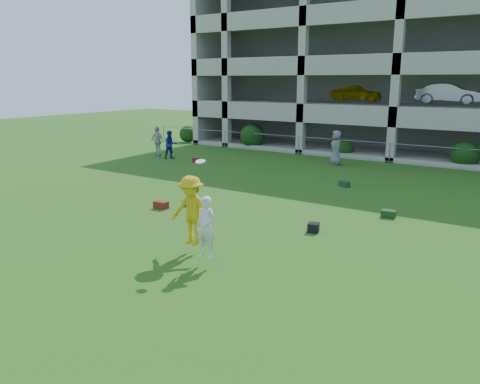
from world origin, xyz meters
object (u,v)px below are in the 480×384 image
Objects in this scene: parking_garage at (430,63)px; bystander_a at (170,145)px; bystander_b at (157,141)px; bystander_c at (336,148)px; crate_d at (313,228)px; frisbee_contest at (194,213)px.

bystander_a is at bearing -128.60° from parking_garage.
bystander_a is 1.68m from bystander_b.
bystander_c is at bearing -37.69° from bystander_a.
crate_d is at bearing -90.64° from bystander_a.
parking_garage reaches higher than bystander_a.
bystander_b reaches higher than crate_d.
bystander_a reaches higher than crate_d.
frisbee_contest is at bearing -36.23° from bystander_b.
parking_garage reaches higher than crate_d.
parking_garage is at bearing 89.67° from frisbee_contest.
frisbee_contest is at bearing -116.99° from crate_d.
bystander_b is 5.45× the size of crate_d.
bystander_c is at bearing 109.06° from crate_d.
bystander_c is 0.81× the size of frisbee_contest.
bystander_c is (11.02, 3.17, 0.04)m from bystander_b.
bystander_b is 0.96× the size of bystander_c.
parking_garage is at bearing 54.20° from bystander_b.
bystander_a is 16.83m from frisbee_contest.
parking_garage reaches higher than bystander_b.
bystander_c is 12.77m from crate_d.
bystander_b is 0.06× the size of parking_garage.
crate_d is at bearing -85.65° from parking_garage.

